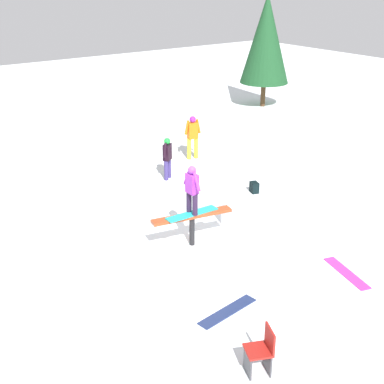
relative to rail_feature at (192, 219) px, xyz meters
name	(u,v)px	position (x,y,z in m)	size (l,w,h in m)	color
ground_plane	(192,244)	(0.00, 0.00, -0.71)	(60.00, 60.00, 0.00)	white
rail_feature	(192,219)	(0.00, 0.00, 0.00)	(2.13, 0.70, 0.86)	black
snow_kicker_ramp	(263,218)	(-2.07, 0.43, -0.38)	(1.80, 1.50, 0.67)	white
main_rider_on_rail	(192,191)	(0.00, 0.00, 0.76)	(1.43, 0.69, 1.28)	#1DBDC3
bystander_orange	(193,135)	(-3.95, -5.39, 0.19)	(0.65, 0.29, 1.61)	yellow
bystander_black	(167,156)	(-2.07, -4.22, 0.08)	(0.56, 0.42, 1.42)	navy
loose_snowboard_magenta	(346,273)	(-2.06, 3.25, -0.70)	(1.48, 0.28, 0.02)	#D8319F
loose_snowboard_navy	(228,311)	(1.12, 2.78, -0.70)	(1.48, 0.28, 0.02)	navy
loose_snowboard_white	(89,168)	(-0.34, -6.66, -0.70)	(1.31, 0.28, 0.02)	white
folding_chair	(261,352)	(1.78, 4.47, -0.30)	(0.58, 0.58, 0.88)	#3F3F44
backpack_on_snow	(254,187)	(-3.60, -1.62, -0.54)	(0.30, 0.22, 0.34)	black
pine_tree_near	(266,39)	(-11.65, -9.86, 2.63)	(2.41, 2.41, 5.48)	#4C331E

